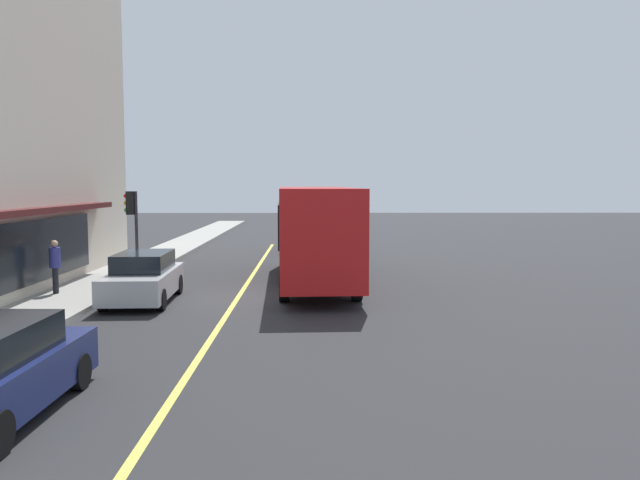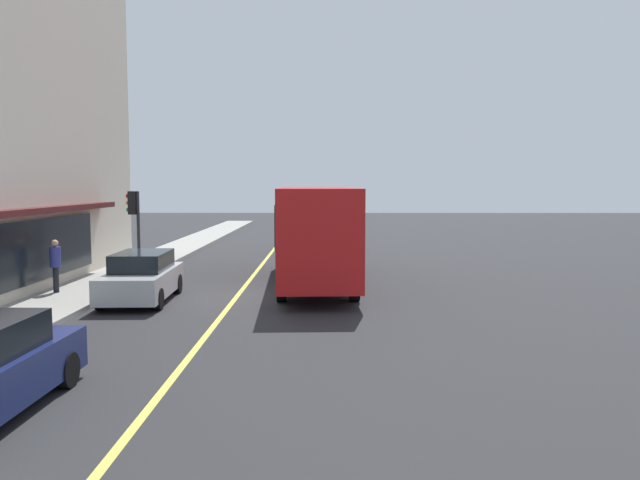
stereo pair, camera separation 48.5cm
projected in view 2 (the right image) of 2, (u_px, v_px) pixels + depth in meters
ground at (236, 297)px, 20.50m from camera, size 120.00×120.00×0.00m
sidewalk at (75, 295)px, 20.54m from camera, size 80.00×2.44×0.15m
lane_centre_stripe at (236, 297)px, 20.50m from camera, size 36.00×0.16×0.01m
bus at (315, 229)px, 23.15m from camera, size 11.23×3.00×3.50m
traffic_light at (134, 212)px, 24.76m from camera, size 0.30×0.52×3.20m
car_maroon at (308, 238)px, 34.11m from camera, size 4.33×1.91×1.52m
car_silver at (142, 277)px, 19.74m from camera, size 4.36×1.98×1.52m
pedestrian_at_corner at (55, 261)px, 20.41m from camera, size 0.34×0.34×1.70m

